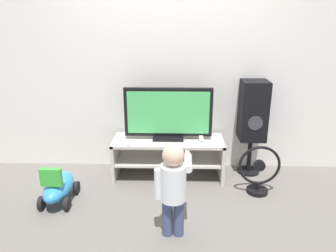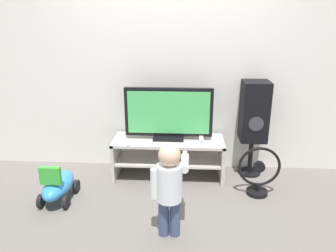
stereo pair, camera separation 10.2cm
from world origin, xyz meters
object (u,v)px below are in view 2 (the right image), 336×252
speaker_tower (254,114)px  game_console (201,139)px  remote_primary (129,143)px  child (170,183)px  ride_on_toy (58,185)px  floor_fan (259,173)px  television (169,114)px

speaker_tower → game_console: bearing=-165.1°
game_console → remote_primary: game_console is taller
remote_primary → game_console: bearing=9.1°
child → ride_on_toy: child is taller
game_console → child: (-0.29, -1.02, 0.01)m
remote_primary → ride_on_toy: (-0.64, -0.42, -0.29)m
child → ride_on_toy: (-1.12, 0.47, -0.31)m
floor_fan → ride_on_toy: floor_fan is taller
floor_fan → television: bearing=157.7°
television → speaker_tower: size_ratio=0.88×
ride_on_toy → floor_fan: bearing=6.6°
speaker_tower → floor_fan: 0.68m
television → game_console: television is taller
television → floor_fan: bearing=-22.3°
remote_primary → ride_on_toy: remote_primary is taller
game_console → speaker_tower: (0.57, 0.15, 0.25)m
remote_primary → floor_fan: bearing=-8.3°
television → remote_primary: size_ratio=7.29×
floor_fan → ride_on_toy: size_ratio=0.95×
child → speaker_tower: speaker_tower is taller
game_console → floor_fan: floor_fan is taller
floor_fan → child: bearing=-140.9°
speaker_tower → ride_on_toy: (-1.98, -0.70, -0.56)m
child → ride_on_toy: size_ratio=1.48×
television → speaker_tower: 0.94m
remote_primary → child: size_ratio=0.16×
child → game_console: bearing=74.2°
television → child: television is taller
game_console → floor_fan: size_ratio=0.34×
ride_on_toy → television: bearing=30.1°
game_console → remote_primary: bearing=-170.9°
floor_fan → remote_primary: bearing=171.7°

